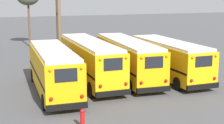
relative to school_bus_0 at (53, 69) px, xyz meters
The scene contains 7 objects.
ground_plane 5.18m from the school_bus_0, 12.59° to the left, with size 160.00×160.00×0.00m, color #4C4C4F.
school_bus_0 is the anchor object (origin of this frame).
school_bus_1 3.76m from the school_bus_0, 32.18° to the left, with size 2.47×10.80×3.24m.
school_bus_2 6.67m from the school_bus_0, 17.32° to the left, with size 2.98×10.82×3.15m.
school_bus_3 9.60m from the school_bus_0, ahead, with size 2.70×9.68×3.05m.
utility_pole 13.81m from the school_bus_0, 76.66° to the left, with size 1.80×0.35×7.22m.
fire_hydrant 7.04m from the school_bus_0, 88.43° to the right, with size 0.24×0.24×1.03m.
Camera 1 is at (-8.84, -24.21, 6.84)m, focal length 55.00 mm.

